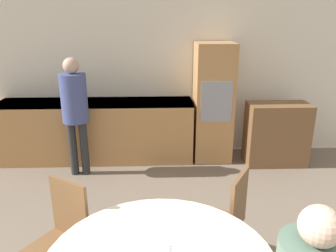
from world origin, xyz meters
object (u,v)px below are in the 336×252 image
object	(u,v)px
chair_far_left	(63,234)
person_standing	(75,105)
sideboard	(276,134)
chair_far_right	(227,217)
oven_unit	(213,103)

from	to	relation	value
chair_far_left	person_standing	distance (m)	2.19
chair_far_left	sideboard	bearing A→B (deg)	76.23
person_standing	chair_far_right	bearing A→B (deg)	-48.98
oven_unit	person_standing	xyz separation A→B (m)	(-1.96, -0.52, 0.12)
sideboard	chair_far_left	world-z (taller)	chair_far_left
sideboard	person_standing	bearing A→B (deg)	-174.89
chair_far_right	sideboard	bearing A→B (deg)	-177.91
sideboard	person_standing	distance (m)	2.96
oven_unit	person_standing	distance (m)	2.03
oven_unit	person_standing	bearing A→B (deg)	-165.09
oven_unit	sideboard	bearing A→B (deg)	-15.67
chair_far_right	person_standing	bearing A→B (deg)	-107.89
oven_unit	chair_far_right	size ratio (longest dim) A/B	1.88
oven_unit	person_standing	size ratio (longest dim) A/B	1.09
sideboard	chair_far_left	bearing A→B (deg)	-137.18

